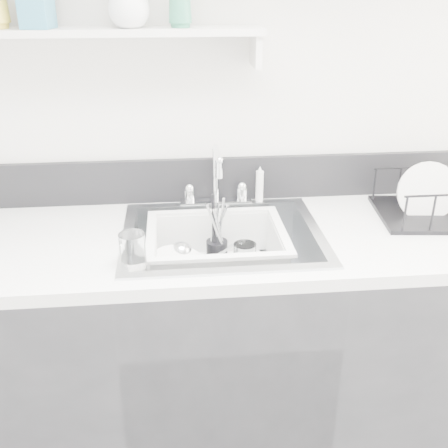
{
  "coord_description": "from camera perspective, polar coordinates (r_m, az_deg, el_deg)",
  "views": [
    {
      "loc": [
        -0.14,
        -0.32,
        1.67
      ],
      "look_at": [
        0.0,
        1.14,
        0.98
      ],
      "focal_mm": 42.0,
      "sensor_mm": 36.0,
      "label": 1
    }
  ],
  "objects": [
    {
      "name": "counter_run",
      "position": [
        1.94,
        -0.15,
        -13.44
      ],
      "size": [
        3.2,
        0.62,
        0.92
      ],
      "color": "#26262A",
      "rests_on": "ground"
    },
    {
      "name": "backsplash",
      "position": [
        1.93,
        -1.01,
        4.9
      ],
      "size": [
        3.2,
        0.02,
        0.16
      ],
      "primitive_type": "cube",
      "color": "black",
      "rests_on": "counter_run"
    },
    {
      "name": "sink",
      "position": [
        1.73,
        -0.16,
        -3.81
      ],
      "size": [
        0.64,
        0.52,
        0.2
      ],
      "primitive_type": null,
      "color": "silver",
      "rests_on": "counter_run"
    },
    {
      "name": "faucet",
      "position": [
        1.89,
        -0.88,
        3.79
      ],
      "size": [
        0.26,
        0.18,
        0.23
      ],
      "color": "silver",
      "rests_on": "counter_run"
    },
    {
      "name": "side_sprayer",
      "position": [
        1.91,
        3.89,
        4.33
      ],
      "size": [
        0.03,
        0.03,
        0.14
      ],
      "primitive_type": "cylinder",
      "color": "white",
      "rests_on": "counter_run"
    },
    {
      "name": "wall_shelf",
      "position": [
        1.76,
        -13.11,
        19.46
      ],
      "size": [
        1.0,
        0.16,
        0.12
      ],
      "color": "silver",
      "rests_on": "room_shell"
    },
    {
      "name": "wash_tub",
      "position": [
        1.74,
        -0.81,
        -3.3
      ],
      "size": [
        0.56,
        0.51,
        0.18
      ],
      "primitive_type": null,
      "rotation": [
        0.0,
        0.0,
        0.38
      ],
      "color": "white",
      "rests_on": "sink"
    },
    {
      "name": "plate_stack",
      "position": [
        1.7,
        -4.6,
        -5.76
      ],
      "size": [
        0.25,
        0.25,
        0.1
      ],
      "rotation": [
        0.0,
        0.0,
        0.3
      ],
      "color": "white",
      "rests_on": "wash_tub"
    },
    {
      "name": "utensil_cup",
      "position": [
        1.8,
        -0.79,
        -2.9
      ],
      "size": [
        0.07,
        0.07,
        0.24
      ],
      "rotation": [
        0.0,
        0.0,
        0.31
      ],
      "color": "black",
      "rests_on": "wash_tub"
    },
    {
      "name": "ladle",
      "position": [
        1.75,
        -2.37,
        -4.21
      ],
      "size": [
        0.32,
        0.24,
        0.09
      ],
      "primitive_type": null,
      "rotation": [
        0.0,
        0.0,
        -0.47
      ],
      "color": "silver",
      "rests_on": "wash_tub"
    },
    {
      "name": "tumbler_in_tub",
      "position": [
        1.75,
        2.26,
        -3.79
      ],
      "size": [
        0.08,
        0.08,
        0.11
      ],
      "primitive_type": "cylinder",
      "rotation": [
        0.0,
        0.0,
        0.13
      ],
      "color": "white",
      "rests_on": "wash_tub"
    },
    {
      "name": "tumbler_counter",
      "position": [
        1.5,
        -9.91,
        -2.86
      ],
      "size": [
        0.1,
        0.1,
        0.1
      ],
      "primitive_type": "cylinder",
      "rotation": [
        0.0,
        0.0,
        0.41
      ],
      "color": "white",
      "rests_on": "counter_run"
    },
    {
      "name": "dish_rack",
      "position": [
        1.94,
        22.54,
        2.76
      ],
      "size": [
        0.44,
        0.35,
        0.14
      ],
      "primitive_type": null,
      "rotation": [
        0.0,
        0.0,
        -0.11
      ],
      "color": "black",
      "rests_on": "counter_run"
    },
    {
      "name": "bowl_small",
      "position": [
        1.71,
        2.77,
        -6.03
      ],
      "size": [
        0.12,
        0.12,
        0.03
      ],
      "primitive_type": "imported",
      "rotation": [
        0.0,
        0.0,
        0.15
      ],
      "color": "white",
      "rests_on": "wash_tub"
    },
    {
      "name": "soap_bottle_c",
      "position": [
        1.72,
        -10.38,
        22.9
      ],
      "size": [
        0.16,
        0.16,
        0.16
      ],
      "primitive_type": "imported",
      "rotation": [
        0.0,
        0.0,
        -0.35
      ],
      "color": "white",
      "rests_on": "wall_shelf"
    }
  ]
}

